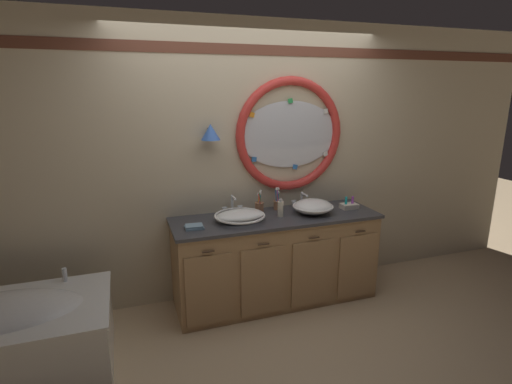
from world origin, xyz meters
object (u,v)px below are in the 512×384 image
soap_dispenser (281,208)px  folded_hand_towel (194,227)px  bathtub (1,338)px  sink_basin_left (240,216)px  toiletry_basket (349,206)px  toothbrush_holder_right (277,204)px  toothbrush_holder_left (259,207)px  sink_basin_right (313,206)px

soap_dispenser → folded_hand_towel: size_ratio=1.12×
bathtub → soap_dispenser: 2.34m
sink_basin_left → toiletry_basket: bearing=1.0°
soap_dispenser → toiletry_basket: 0.73m
toothbrush_holder_right → bathtub: bearing=-165.6°
bathtub → folded_hand_towel: size_ratio=9.37×
toothbrush_holder_left → toothbrush_holder_right: same height
toiletry_basket → bathtub: bearing=-172.6°
folded_hand_towel → sink_basin_right: bearing=2.7°
sink_basin_right → toothbrush_holder_left: toothbrush_holder_left is taller
folded_hand_towel → soap_dispenser: bearing=4.3°
bathtub → sink_basin_left: bearing=11.3°
folded_hand_towel → sink_basin_left: bearing=7.3°
folded_hand_towel → toiletry_basket: toiletry_basket is taller
sink_basin_left → folded_hand_towel: 0.42m
sink_basin_left → toothbrush_holder_right: toothbrush_holder_right is taller
bathtub → toiletry_basket: bearing=7.4°
bathtub → soap_dispenser: (2.23, 0.37, 0.61)m
soap_dispenser → toiletry_basket: soap_dispenser is taller
toothbrush_holder_left → soap_dispenser: 0.23m
bathtub → toothbrush_holder_right: size_ratio=6.48×
bathtub → sink_basin_left: (1.84, 0.37, 0.58)m
bathtub → sink_basin_left: 1.96m
bathtub → folded_hand_towel: bearing=12.4°
bathtub → folded_hand_towel: (1.42, 0.31, 0.55)m
sink_basin_right → soap_dispenser: 0.33m
bathtub → toothbrush_holder_right: bearing=14.4°
sink_basin_left → bathtub: bearing=-168.7°
toothbrush_holder_right → folded_hand_towel: size_ratio=1.45×
sink_basin_left → soap_dispenser: (0.39, 0.01, 0.03)m
sink_basin_right → folded_hand_towel: sink_basin_right is taller
sink_basin_right → folded_hand_towel: size_ratio=2.50×
sink_basin_left → toiletry_basket: size_ratio=2.81×
toothbrush_holder_left → folded_hand_towel: 0.71m
sink_basin_left → soap_dispenser: 0.39m
toothbrush_holder_right → toothbrush_holder_left: bearing=-169.2°
bathtub → toothbrush_holder_right: (2.28, 0.59, 0.59)m
bathtub → sink_basin_right: size_ratio=3.74×
toothbrush_holder_right → toiletry_basket: 0.71m
toothbrush_holder_right → folded_hand_towel: bearing=-162.4°
folded_hand_towel → toothbrush_holder_left: bearing=19.5°
sink_basin_right → toiletry_basket: bearing=2.7°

